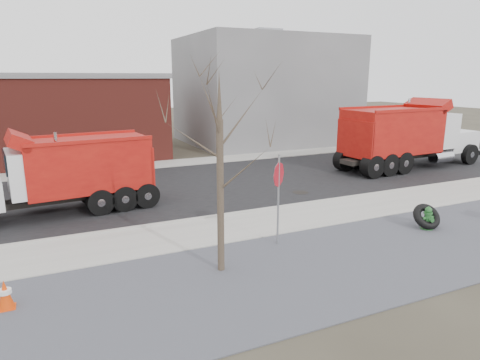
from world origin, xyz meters
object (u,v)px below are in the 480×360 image
truck_tire (427,217)px  dump_truck_red_b (63,172)px  stop_sign (279,184)px  fire_hydrant (428,219)px  dump_truck_red_a (408,134)px

truck_tire → dump_truck_red_b: dump_truck_red_b is taller
truck_tire → stop_sign: stop_sign is taller
fire_hydrant → truck_tire: 0.13m
fire_hydrant → stop_sign: (-5.25, 0.95, 1.54)m
dump_truck_red_a → fire_hydrant: bearing=-135.3°
dump_truck_red_a → truck_tire: bearing=-135.5°
fire_hydrant → dump_truck_red_a: bearing=51.5°
fire_hydrant → dump_truck_red_b: 13.07m
fire_hydrant → stop_sign: stop_sign is taller
truck_tire → dump_truck_red_a: bearing=48.2°
fire_hydrant → dump_truck_red_b: (-10.94, 7.04, 1.24)m
truck_tire → stop_sign: size_ratio=0.38×
truck_tire → fire_hydrant: bearing=-117.5°
stop_sign → dump_truck_red_a: (12.33, 7.01, 0.02)m
fire_hydrant → truck_tire: (0.05, 0.10, 0.05)m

